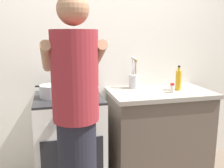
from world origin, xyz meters
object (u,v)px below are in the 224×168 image
object	(u,v)px
mixing_bowl	(84,91)
utensil_crock	(134,79)
person	(76,125)
pot	(52,91)
oil_bottle	(178,80)
spice_bottle	(172,88)
stove_range	(70,143)

from	to	relation	value
mixing_bowl	utensil_crock	size ratio (longest dim) A/B	0.85
person	utensil_crock	bearing A→B (deg)	50.59
mixing_bowl	utensil_crock	world-z (taller)	utensil_crock
person	pot	bearing A→B (deg)	103.25
oil_bottle	person	bearing A→B (deg)	-149.76
person	oil_bottle	bearing A→B (deg)	30.24
spice_bottle	stove_range	bearing A→B (deg)	174.92
spice_bottle	person	world-z (taller)	person
pot	spice_bottle	xyz separation A→B (m)	(1.12, -0.08, -0.01)
utensil_crock	person	size ratio (longest dim) A/B	0.19
stove_range	oil_bottle	bearing A→B (deg)	-0.02
pot	person	size ratio (longest dim) A/B	0.17
pot	utensil_crock	distance (m)	0.85
utensil_crock	person	xyz separation A→B (m)	(-0.68, -0.83, -0.14)
stove_range	pot	distance (m)	0.53
mixing_bowl	spice_bottle	size ratio (longest dim) A/B	3.09
utensil_crock	spice_bottle	size ratio (longest dim) A/B	3.64
pot	mixing_bowl	world-z (taller)	pot
stove_range	mixing_bowl	world-z (taller)	mixing_bowl
stove_range	oil_bottle	xyz separation A→B (m)	(1.09, -0.00, 0.55)
stove_range	oil_bottle	distance (m)	1.22
oil_bottle	spice_bottle	bearing A→B (deg)	-141.39
person	stove_range	bearing A→B (deg)	90.65
mixing_bowl	oil_bottle	bearing A→B (deg)	1.36
mixing_bowl	oil_bottle	xyz separation A→B (m)	(0.95, 0.02, 0.06)
pot	utensil_crock	world-z (taller)	utensil_crock
mixing_bowl	spice_bottle	bearing A→B (deg)	-4.37
utensil_crock	oil_bottle	bearing A→B (deg)	-25.96
spice_bottle	oil_bottle	xyz separation A→B (m)	(0.11, 0.09, 0.06)
pot	oil_bottle	bearing A→B (deg)	0.30
pot	person	bearing A→B (deg)	-76.75
pot	mixing_bowl	xyz separation A→B (m)	(0.28, -0.02, -0.01)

